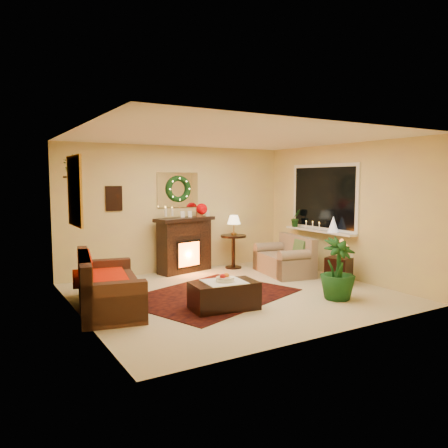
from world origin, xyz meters
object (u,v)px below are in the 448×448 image
loveseat (284,253)px  fireplace (185,246)px  sofa (109,280)px  end_table_square (339,269)px  side_table_round (233,253)px  coffee_table (224,295)px

loveseat → fireplace: bearing=154.0°
sofa → end_table_square: sofa is taller
side_table_round → end_table_square: (0.92, -2.21, -0.05)m
fireplace → end_table_square: (1.99, -2.39, -0.28)m
fireplace → sofa: bearing=-153.2°
end_table_square → coffee_table: bearing=-173.4°
side_table_round → coffee_table: 3.05m
fireplace → end_table_square: fireplace is taller
sofa → loveseat: 3.78m
sofa → fireplace: fireplace is taller
sofa → loveseat: (3.73, 0.57, -0.01)m
fireplace → coffee_table: (-0.64, -2.70, -0.34)m
loveseat → end_table_square: bearing=-63.2°
sofa → end_table_square: bearing=2.7°
sofa → loveseat: bearing=19.9°
side_table_round → end_table_square: 2.39m
end_table_square → sofa: bearing=171.5°
loveseat → coffee_table: size_ratio=1.37×
sofa → side_table_round: bearing=38.0°
side_table_round → end_table_square: side_table_round is taller
side_table_round → coffee_table: size_ratio=0.74×
side_table_round → fireplace: bearing=170.2°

